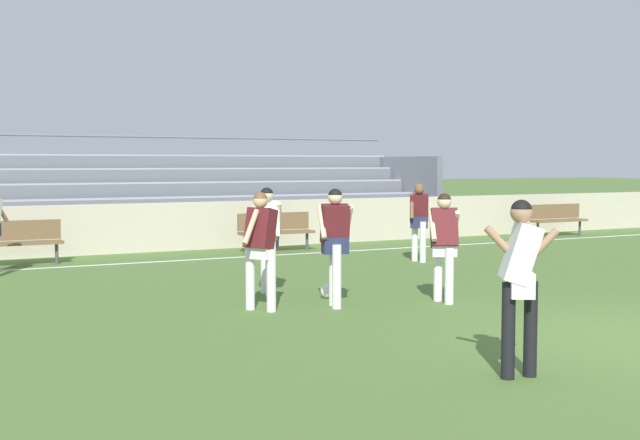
{
  "coord_description": "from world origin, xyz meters",
  "views": [
    {
      "loc": [
        -7.98,
        -6.65,
        2.06
      ],
      "look_at": [
        -1.12,
        6.49,
        1.04
      ],
      "focal_mm": 46.88,
      "sensor_mm": 36.0,
      "label": 1
    }
  ],
  "objects_px": {
    "player_dark_dropping_back": "(260,240)",
    "player_dark_deep_cover": "(444,238)",
    "player_dark_on_ball": "(419,215)",
    "soccer_ball": "(328,291)",
    "player_dark_trailing_run": "(335,237)",
    "bench_near_bin": "(557,217)",
    "player_white_overlapping": "(267,231)",
    "player_white_challenging": "(520,272)",
    "bench_far_left": "(15,239)",
    "bench_centre_sideline": "(275,228)",
    "bleacher_stand": "(145,195)"
  },
  "relations": [
    {
      "from": "bench_far_left",
      "to": "bench_centre_sideline",
      "type": "xyz_separation_m",
      "value": [
        5.72,
        0.0,
        0.0
      ]
    },
    {
      "from": "bleacher_stand",
      "to": "bench_far_left",
      "type": "xyz_separation_m",
      "value": [
        -3.8,
        -4.06,
        -0.66
      ]
    },
    {
      "from": "bench_near_bin",
      "to": "player_dark_trailing_run",
      "type": "bearing_deg",
      "value": -146.85
    },
    {
      "from": "bleacher_stand",
      "to": "player_dark_deep_cover",
      "type": "bearing_deg",
      "value": -84.27
    },
    {
      "from": "player_white_challenging",
      "to": "soccer_ball",
      "type": "height_order",
      "value": "player_white_challenging"
    },
    {
      "from": "player_white_overlapping",
      "to": "player_dark_dropping_back",
      "type": "relative_size",
      "value": 1.01
    },
    {
      "from": "bench_far_left",
      "to": "player_dark_dropping_back",
      "type": "xyz_separation_m",
      "value": [
        2.31,
        -6.97,
        0.44
      ]
    },
    {
      "from": "player_white_challenging",
      "to": "player_dark_trailing_run",
      "type": "distance_m",
      "value": 4.29
    },
    {
      "from": "player_dark_trailing_run",
      "to": "soccer_ball",
      "type": "bearing_deg",
      "value": 69.75
    },
    {
      "from": "bench_near_bin",
      "to": "player_dark_deep_cover",
      "type": "relative_size",
      "value": 1.11
    },
    {
      "from": "player_dark_on_ball",
      "to": "player_white_overlapping",
      "type": "bearing_deg",
      "value": -151.02
    },
    {
      "from": "player_white_overlapping",
      "to": "player_dark_trailing_run",
      "type": "relative_size",
      "value": 0.99
    },
    {
      "from": "player_dark_dropping_back",
      "to": "player_dark_deep_cover",
      "type": "height_order",
      "value": "player_dark_dropping_back"
    },
    {
      "from": "player_dark_dropping_back",
      "to": "player_dark_on_ball",
      "type": "height_order",
      "value": "player_dark_dropping_back"
    },
    {
      "from": "player_dark_on_ball",
      "to": "soccer_ball",
      "type": "height_order",
      "value": "player_dark_on_ball"
    },
    {
      "from": "player_dark_dropping_back",
      "to": "player_dark_trailing_run",
      "type": "xyz_separation_m",
      "value": [
        1.06,
        -0.21,
        0.03
      ]
    },
    {
      "from": "bench_near_bin",
      "to": "player_dark_dropping_back",
      "type": "bearing_deg",
      "value": -149.98
    },
    {
      "from": "player_dark_dropping_back",
      "to": "player_dark_on_ball",
      "type": "bearing_deg",
      "value": 35.89
    },
    {
      "from": "player_dark_on_ball",
      "to": "player_dark_deep_cover",
      "type": "bearing_deg",
      "value": -120.26
    },
    {
      "from": "bench_far_left",
      "to": "player_dark_on_ball",
      "type": "bearing_deg",
      "value": -22.91
    },
    {
      "from": "player_white_overlapping",
      "to": "player_dark_on_ball",
      "type": "distance_m",
      "value": 5.24
    },
    {
      "from": "bleacher_stand",
      "to": "player_dark_on_ball",
      "type": "bearing_deg",
      "value": -62.66
    },
    {
      "from": "bench_far_left",
      "to": "player_dark_on_ball",
      "type": "relative_size",
      "value": 1.1
    },
    {
      "from": "player_dark_on_ball",
      "to": "player_dark_dropping_back",
      "type": "bearing_deg",
      "value": -144.11
    },
    {
      "from": "soccer_ball",
      "to": "player_dark_dropping_back",
      "type": "bearing_deg",
      "value": -158.83
    },
    {
      "from": "player_dark_deep_cover",
      "to": "soccer_ball",
      "type": "relative_size",
      "value": 7.34
    },
    {
      "from": "bleacher_stand",
      "to": "player_dark_dropping_back",
      "type": "distance_m",
      "value": 11.13
    },
    {
      "from": "bleacher_stand",
      "to": "bench_near_bin",
      "type": "bearing_deg",
      "value": -20.97
    },
    {
      "from": "bleacher_stand",
      "to": "player_white_overlapping",
      "type": "distance_m",
      "value": 9.82
    },
    {
      "from": "player_white_overlapping",
      "to": "bench_centre_sideline",
      "type": "bearing_deg",
      "value": 64.29
    },
    {
      "from": "bleacher_stand",
      "to": "player_white_overlapping",
      "type": "height_order",
      "value": "bleacher_stand"
    },
    {
      "from": "player_dark_dropping_back",
      "to": "player_white_challenging",
      "type": "bearing_deg",
      "value": -80.66
    },
    {
      "from": "player_white_overlapping",
      "to": "player_dark_deep_cover",
      "type": "distance_m",
      "value": 2.75
    },
    {
      "from": "player_white_overlapping",
      "to": "player_dark_deep_cover",
      "type": "bearing_deg",
      "value": -43.11
    },
    {
      "from": "player_white_overlapping",
      "to": "player_dark_dropping_back",
      "type": "xyz_separation_m",
      "value": [
        -0.65,
        -1.25,
        -0.02
      ]
    },
    {
      "from": "player_dark_trailing_run",
      "to": "player_dark_on_ball",
      "type": "bearing_deg",
      "value": 43.81
    },
    {
      "from": "bench_far_left",
      "to": "player_dark_dropping_back",
      "type": "relative_size",
      "value": 1.09
    },
    {
      "from": "bench_near_bin",
      "to": "player_dark_deep_cover",
      "type": "xyz_separation_m",
      "value": [
        -9.41,
        -7.6,
        0.41
      ]
    },
    {
      "from": "bleacher_stand",
      "to": "player_dark_on_ball",
      "type": "height_order",
      "value": "bleacher_stand"
    },
    {
      "from": "player_dark_deep_cover",
      "to": "player_dark_on_ball",
      "type": "height_order",
      "value": "player_dark_on_ball"
    },
    {
      "from": "player_dark_deep_cover",
      "to": "player_white_challenging",
      "type": "xyz_separation_m",
      "value": [
        -1.92,
        -3.86,
        0.07
      ]
    },
    {
      "from": "bench_near_bin",
      "to": "player_white_overlapping",
      "type": "bearing_deg",
      "value": -153.37
    },
    {
      "from": "player_dark_dropping_back",
      "to": "player_dark_deep_cover",
      "type": "relative_size",
      "value": 1.03
    },
    {
      "from": "bench_centre_sideline",
      "to": "player_dark_on_ball",
      "type": "bearing_deg",
      "value": -60.21
    },
    {
      "from": "player_dark_deep_cover",
      "to": "player_white_challenging",
      "type": "distance_m",
      "value": 4.32
    },
    {
      "from": "player_white_overlapping",
      "to": "player_dark_on_ball",
      "type": "relative_size",
      "value": 1.03
    },
    {
      "from": "bleacher_stand",
      "to": "bench_centre_sideline",
      "type": "xyz_separation_m",
      "value": [
        1.92,
        -4.06,
        -0.66
      ]
    },
    {
      "from": "player_white_challenging",
      "to": "player_dark_on_ball",
      "type": "distance_m",
      "value": 9.42
    },
    {
      "from": "bleacher_stand",
      "to": "player_dark_trailing_run",
      "type": "bearing_deg",
      "value": -92.16
    },
    {
      "from": "player_white_challenging",
      "to": "player_dark_on_ball",
      "type": "height_order",
      "value": "player_white_challenging"
    }
  ]
}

